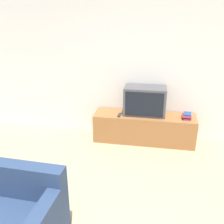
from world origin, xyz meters
TOP-DOWN VIEW (x-y plane):
  - wall_back at (0.00, 3.03)m, footprint 9.00×0.06m
  - tv_stand at (0.42, 2.74)m, footprint 1.76×0.47m
  - television at (0.41, 2.79)m, footprint 0.71×0.39m
  - book_stack at (1.13, 2.70)m, footprint 0.16×0.20m
  - remote_on_stand at (-0.01, 2.63)m, footprint 0.05×0.16m

SIDE VIEW (x-z plane):
  - tv_stand at x=0.42m, z-range 0.00..0.50m
  - remote_on_stand at x=-0.01m, z-range 0.50..0.52m
  - book_stack at x=1.13m, z-range 0.50..0.60m
  - television at x=0.41m, z-range 0.50..0.99m
  - wall_back at x=0.00m, z-range 0.00..2.60m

